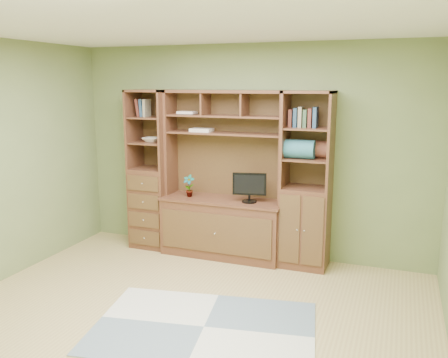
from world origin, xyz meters
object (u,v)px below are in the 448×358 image
at_px(left_tower, 151,170).
at_px(right_tower, 307,181).
at_px(center_hutch, 222,175).
at_px(monitor, 249,182).

height_order(left_tower, right_tower, same).
bearing_deg(right_tower, left_tower, 180.00).
distance_m(center_hutch, right_tower, 1.03).
height_order(center_hutch, monitor, center_hutch).
relative_size(left_tower, right_tower, 1.00).
xyz_separation_m(center_hutch, monitor, (0.36, -0.03, -0.05)).
xyz_separation_m(right_tower, monitor, (-0.67, -0.07, -0.05)).
xyz_separation_m(left_tower, right_tower, (2.02, 0.00, 0.00)).
bearing_deg(center_hutch, monitor, -5.55).
relative_size(center_hutch, right_tower, 1.00).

